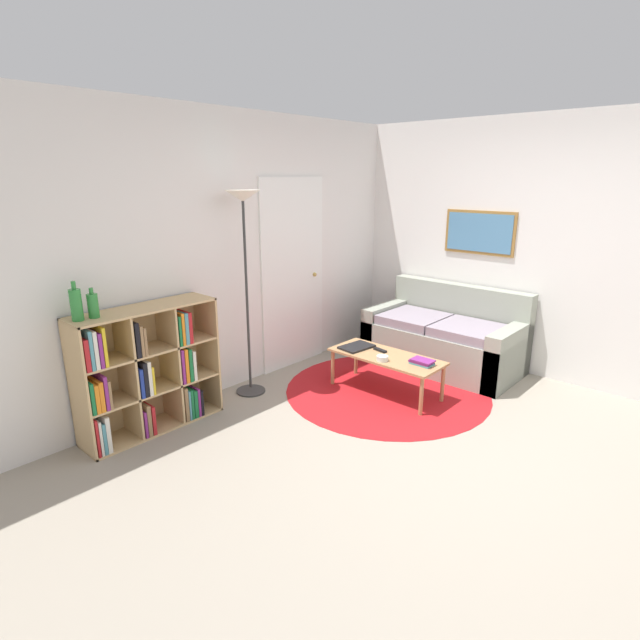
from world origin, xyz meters
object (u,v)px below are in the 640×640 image
object	(u,v)px
couch	(446,339)
bowl	(382,358)
coffee_table	(386,359)
bottle_middle	(93,305)
bookshelf	(144,372)
laptop	(357,347)
floor_lamp	(244,226)
bottle_left	(76,304)

from	to	relation	value
couch	bowl	world-z (taller)	couch
coffee_table	bottle_middle	bearing A→B (deg)	155.44
bowl	bottle_middle	size ratio (longest dim) A/B	0.49
couch	bottle_middle	world-z (taller)	bottle_middle
bowl	bottle_middle	distance (m)	2.46
bookshelf	bowl	world-z (taller)	bookshelf
bookshelf	laptop	world-z (taller)	bookshelf
laptop	floor_lamp	bearing A→B (deg)	142.66
couch	coffee_table	world-z (taller)	couch
bowl	bottle_left	bearing A→B (deg)	153.72
bottle_left	bottle_middle	bearing A→B (deg)	-4.28
floor_lamp	laptop	xyz separation A→B (m)	(0.84, -0.64, -1.20)
bookshelf	floor_lamp	world-z (taller)	floor_lamp
bookshelf	bottle_middle	bearing A→B (deg)	-178.23
bookshelf	bottle_left	distance (m)	0.79
floor_lamp	bottle_middle	xyz separation A→B (m)	(-1.38, 0.04, -0.47)
coffee_table	bottle_left	world-z (taller)	bottle_left
couch	bottle_left	distance (m)	3.67
bottle_middle	bottle_left	bearing A→B (deg)	175.72
coffee_table	laptop	distance (m)	0.34
bookshelf	coffee_table	world-z (taller)	bookshelf
coffee_table	bottle_middle	size ratio (longest dim) A/B	4.98
bottle_left	floor_lamp	bearing A→B (deg)	-2.00
floor_lamp	couch	size ratio (longest dim) A/B	1.18
laptop	bookshelf	bearing A→B (deg)	159.79
floor_lamp	bowl	distance (m)	1.73
laptop	bottle_left	distance (m)	2.55
coffee_table	bowl	xyz separation A→B (m)	(-0.15, -0.06, 0.06)
couch	bottle_middle	xyz separation A→B (m)	(-3.29, 1.08, 0.82)
laptop	couch	bearing A→B (deg)	-20.59
bookshelf	laptop	distance (m)	2.01
laptop	bottle_left	bearing A→B (deg)	163.48
bookshelf	bottle_left	size ratio (longest dim) A/B	4.04
bowl	bottle_middle	bearing A→B (deg)	152.70
bottle_left	bottle_middle	size ratio (longest dim) A/B	1.29
coffee_table	laptop	world-z (taller)	laptop
couch	bowl	xyz separation A→B (m)	(-1.19, 0.00, 0.11)
laptop	bowl	distance (m)	0.42
bottle_left	bowl	bearing A→B (deg)	-26.28
bookshelf	floor_lamp	xyz separation A→B (m)	(1.04, -0.05, 1.09)
laptop	bottle_middle	bearing A→B (deg)	162.90
bookshelf	coffee_table	xyz separation A→B (m)	(1.90, -1.03, -0.16)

